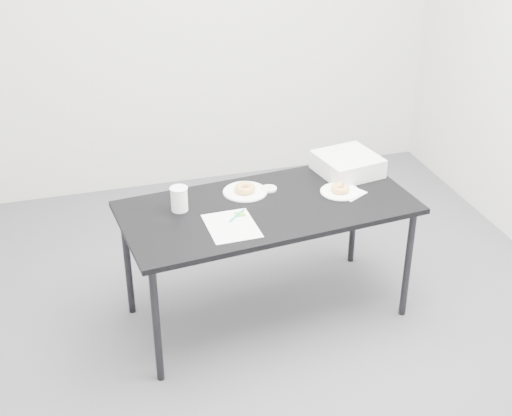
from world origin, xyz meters
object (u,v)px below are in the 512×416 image
object	(u,v)px
scorecard	(232,226)
donut_near	(340,188)
pen	(237,215)
bakery_box	(347,164)
table	(268,214)
plate_near	(340,192)
plate_far	(245,192)
donut_far	(245,188)
coffee_cup	(179,199)

from	to	relation	value
scorecard	donut_near	world-z (taller)	donut_near
donut_near	pen	bearing A→B (deg)	-170.76
pen	bakery_box	xyz separation A→B (m)	(0.74, 0.32, 0.05)
donut_near	table	bearing A→B (deg)	-176.46
table	plate_near	distance (m)	0.43
donut_near	plate_far	bearing A→B (deg)	163.35
table	plate_far	bearing A→B (deg)	107.65
donut_far	bakery_box	xyz separation A→B (m)	(0.63, 0.07, 0.03)
plate_far	donut_near	bearing A→B (deg)	-16.65
scorecard	table	bearing A→B (deg)	31.92
donut_near	plate_far	size ratio (longest dim) A/B	0.42
scorecard	plate_far	world-z (taller)	plate_far
scorecard	plate_far	bearing A→B (deg)	62.30
donut_far	coffee_cup	distance (m)	0.39
plate_near	donut_far	world-z (taller)	donut_far
table	donut_far	distance (m)	0.21
plate_near	plate_far	distance (m)	0.52
pen	donut_near	bearing A→B (deg)	-35.38
plate_near	coffee_cup	size ratio (longest dim) A/B	1.64
table	plate_far	world-z (taller)	plate_far
pen	donut_far	distance (m)	0.27
coffee_cup	pen	bearing A→B (deg)	-29.38
table	plate_far	distance (m)	0.20
scorecard	plate_near	size ratio (longest dim) A/B	1.42
pen	plate_far	xyz separation A→B (m)	(0.11, 0.25, -0.00)
plate_near	plate_far	size ratio (longest dim) A/B	0.89
table	donut_far	size ratio (longest dim) A/B	14.15
scorecard	plate_near	xyz separation A→B (m)	(0.66, 0.18, 0.00)
donut_near	plate_far	world-z (taller)	donut_near
plate_near	bakery_box	world-z (taller)	bakery_box
table	plate_near	world-z (taller)	plate_near
donut_far	plate_near	bearing A→B (deg)	-16.65
scorecard	bakery_box	bearing A→B (deg)	25.53
scorecard	donut_far	world-z (taller)	donut_far
plate_far	bakery_box	bearing A→B (deg)	6.66
donut_far	coffee_cup	size ratio (longest dim) A/B	0.86
scorecard	plate_near	world-z (taller)	plate_near
pen	plate_far	distance (m)	0.27
donut_far	plate_far	bearing A→B (deg)	0.00
plate_near	donut_near	xyz separation A→B (m)	(0.00, 0.00, 0.02)
coffee_cup	plate_far	bearing A→B (deg)	14.27
coffee_cup	table	bearing A→B (deg)	-9.71
table	donut_near	xyz separation A→B (m)	(0.42, 0.03, 0.08)
plate_far	scorecard	bearing A→B (deg)	-116.07
donut_near	plate_near	bearing A→B (deg)	0.00
plate_near	coffee_cup	distance (m)	0.88
pen	donut_far	size ratio (longest dim) A/B	1.25
table	coffee_cup	xyz separation A→B (m)	(-0.46, 0.08, 0.12)
scorecard	donut_far	xyz separation A→B (m)	(0.16, 0.33, 0.02)
plate_near	table	bearing A→B (deg)	-176.46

